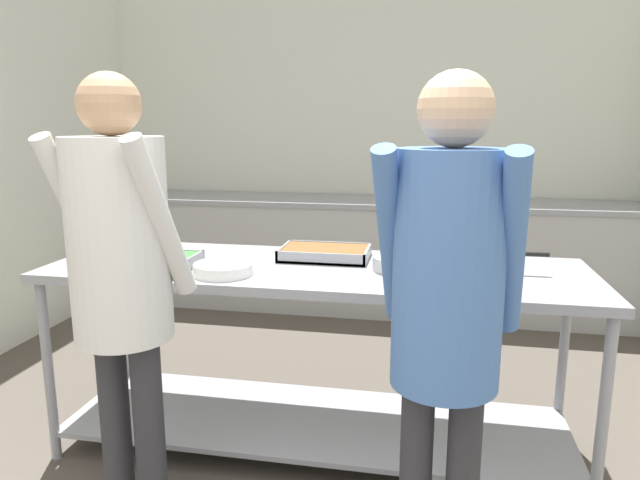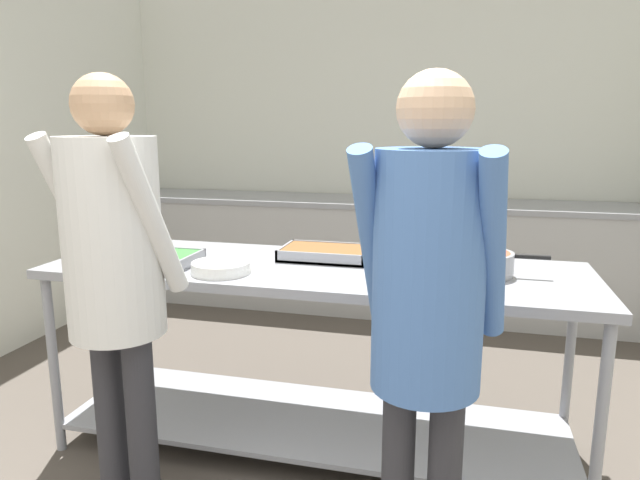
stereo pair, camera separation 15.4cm
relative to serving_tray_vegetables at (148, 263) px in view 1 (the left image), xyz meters
name	(u,v)px [view 1 (the left image)]	position (x,y,z in m)	size (l,w,h in m)	color
wall_rear	(363,146)	(0.64, 2.67, 0.42)	(4.51, 0.06, 2.65)	silver
back_counter	(357,254)	(0.64, 2.30, -0.45)	(4.35, 0.65, 0.91)	#A8A8A8
serving_counter	(316,326)	(0.72, 0.17, -0.31)	(2.40, 0.76, 0.88)	gray
serving_tray_vegetables	(148,263)	(0.00, 0.00, 0.00)	(0.40, 0.32, 0.05)	gray
plate_stack	(223,269)	(0.36, -0.04, 0.00)	(0.26, 0.26, 0.05)	white
serving_tray_roast	(325,253)	(0.73, 0.33, 0.00)	(0.41, 0.27, 0.05)	gray
broccoli_bowl	(398,262)	(1.09, 0.17, 0.01)	(0.22, 0.22, 0.11)	#B2B2B7
sauce_pan	(482,260)	(1.44, 0.21, 0.03)	(0.41, 0.27, 0.10)	gray
guest_serving_left	(447,292)	(1.27, -0.63, 0.12)	(0.45, 0.37, 1.65)	#2D2D33
guest_serving_right	(120,261)	(0.16, -0.50, 0.13)	(0.48, 0.39, 1.68)	#2D2D33
water_bottle	(484,190)	(1.62, 2.24, 0.11)	(0.07, 0.07, 0.23)	silver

